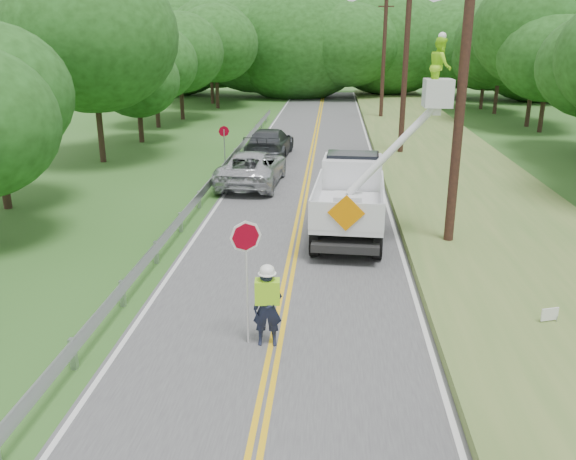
{
  "coord_description": "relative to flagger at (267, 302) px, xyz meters",
  "views": [
    {
      "loc": [
        1.17,
        -9.41,
        6.68
      ],
      "look_at": [
        0.0,
        6.0,
        1.5
      ],
      "focal_mm": 36.77,
      "sensor_mm": 36.0,
      "label": 1
    }
  ],
  "objects": [
    {
      "name": "yard_sign",
      "position": [
        6.48,
        1.03,
        -0.6
      ],
      "size": [
        0.43,
        0.17,
        0.64
      ],
      "color": "white",
      "rests_on": "ground"
    },
    {
      "name": "road",
      "position": [
        0.19,
        11.69,
        -1.04
      ],
      "size": [
        7.2,
        96.0,
        0.03
      ],
      "color": "#464749",
      "rests_on": "ground"
    },
    {
      "name": "utility_poles",
      "position": [
        5.19,
        14.71,
        4.22
      ],
      "size": [
        1.6,
        43.3,
        10.0
      ],
      "color": "black",
      "rests_on": "ground"
    },
    {
      "name": "guardrail",
      "position": [
        -3.83,
        12.6,
        -0.5
      ],
      "size": [
        0.18,
        48.0,
        0.77
      ],
      "color": "#9EA2A6",
      "rests_on": "ground"
    },
    {
      "name": "suv_darkgrey",
      "position": [
        -2.18,
        21.11,
        -0.23
      ],
      "size": [
        2.54,
        5.62,
        1.6
      ],
      "primitive_type": "imported",
      "rotation": [
        0.0,
        0.0,
        3.09
      ],
      "color": "#373B3F",
      "rests_on": "road"
    },
    {
      "name": "flagger",
      "position": [
        0.0,
        0.0,
        0.0
      ],
      "size": [
        1.12,
        0.47,
        2.9
      ],
      "color": "#191E33",
      "rests_on": "road"
    },
    {
      "name": "tall_grass_verge",
      "position": [
        7.29,
        11.69,
        -0.9
      ],
      "size": [
        7.0,
        96.0,
        0.3
      ],
      "primitive_type": "cube",
      "color": "#517234",
      "rests_on": "ground"
    },
    {
      "name": "stop_sign_permanent",
      "position": [
        -3.85,
        16.19,
        0.58
      ],
      "size": [
        0.48,
        0.26,
        2.47
      ],
      "color": "#9EA2A6",
      "rests_on": "ground"
    },
    {
      "name": "ground",
      "position": [
        0.19,
        -2.31,
        -1.05
      ],
      "size": [
        140.0,
        140.0,
        0.0
      ],
      "primitive_type": "plane",
      "color": "#2B5C1D",
      "rests_on": "ground"
    },
    {
      "name": "treeline_left",
      "position": [
        -10.66,
        28.47,
        4.46
      ],
      "size": [
        10.03,
        55.29,
        10.5
      ],
      "color": "#332319",
      "rests_on": "ground"
    },
    {
      "name": "treeline_horizon",
      "position": [
        -0.14,
        53.97,
        4.45
      ],
      "size": [
        57.48,
        15.24,
        11.94
      ],
      "color": "#1B3F13",
      "rests_on": "ground"
    },
    {
      "name": "bucket_truck",
      "position": [
        2.25,
        8.82,
        0.45
      ],
      "size": [
        4.22,
        6.78,
        6.56
      ],
      "color": "black",
      "rests_on": "road"
    },
    {
      "name": "suv_silver",
      "position": [
        -2.29,
        14.63,
        -0.24
      ],
      "size": [
        2.91,
        5.8,
        1.58
      ],
      "primitive_type": "imported",
      "rotation": [
        0.0,
        0.0,
        3.09
      ],
      "color": "silver",
      "rests_on": "road"
    }
  ]
}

